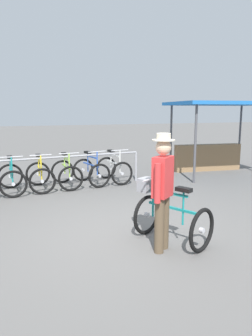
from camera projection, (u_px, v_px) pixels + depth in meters
name	position (u px, v px, depth m)	size (l,w,h in m)	color
ground_plane	(121.00, 232.00, 5.37)	(80.00, 80.00, 0.00)	#605E5B
bike_rack_rail	(59.00, 163.00, 8.17)	(4.59, 0.44, 0.88)	#99999E
racked_bike_teal	(12.00, 178.00, 7.87)	(0.70, 1.11, 0.97)	black
racked_bike_yellow	(40.00, 176.00, 8.18)	(0.67, 1.12, 0.97)	black
racked_bike_lime	(66.00, 174.00, 8.49)	(0.68, 1.10, 0.97)	black
racked_bike_blue	(91.00, 171.00, 8.80)	(0.85, 1.20, 0.97)	black
racked_bike_white	(114.00, 169.00, 9.11)	(0.78, 1.16, 0.97)	black
featured_bicycle	(168.00, 214.00, 4.95)	(1.06, 1.26, 0.97)	black
person_with_featured_bike	(163.00, 188.00, 4.51)	(0.44, 0.38, 1.72)	brown
market_stall	(215.00, 131.00, 10.28)	(3.38, 2.70, 2.30)	#4C4C51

